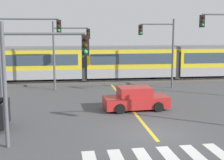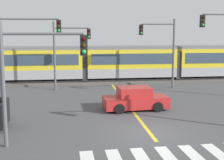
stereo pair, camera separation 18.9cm
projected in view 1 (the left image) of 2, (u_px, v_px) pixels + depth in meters
name	position (u px, v px, depth m)	size (l,w,h in m)	color
ground_plane	(152.00, 134.00, 15.67)	(200.00, 200.00, 0.00)	#474749
track_bed	(109.00, 81.00, 32.07)	(120.00, 4.00, 0.18)	#56514C
rail_near	(110.00, 80.00, 31.34)	(120.00, 0.08, 0.10)	#939399
rail_far	(108.00, 78.00, 32.75)	(120.00, 0.08, 0.10)	#939399
light_rail_tram	(130.00, 61.00, 32.06)	(28.00, 2.64, 3.43)	#9E9EA3
crosswalk_stripe_3	(172.00, 159.00, 12.55)	(0.56, 2.80, 0.01)	silver
crosswalk_stripe_4	(198.00, 157.00, 12.73)	(0.56, 2.80, 0.01)	silver
crosswalk_stripe_5	(223.00, 156.00, 12.90)	(0.56, 2.80, 0.01)	silver
lane_centre_line	(127.00, 103.00, 22.32)	(0.20, 15.95, 0.01)	gold
sedan_crossing	(136.00, 99.00, 20.44)	(4.31, 2.14, 1.52)	#B22323
traffic_light_mid_left	(21.00, 45.00, 21.13)	(4.25, 0.38, 6.32)	#515459
traffic_light_far_right	(162.00, 43.00, 27.69)	(3.25, 0.38, 6.21)	#515459
traffic_light_near_left	(35.00, 66.00, 13.48)	(3.75, 0.38, 5.51)	#515459
traffic_light_far_left	(66.00, 46.00, 27.09)	(3.25, 0.38, 5.95)	#515459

